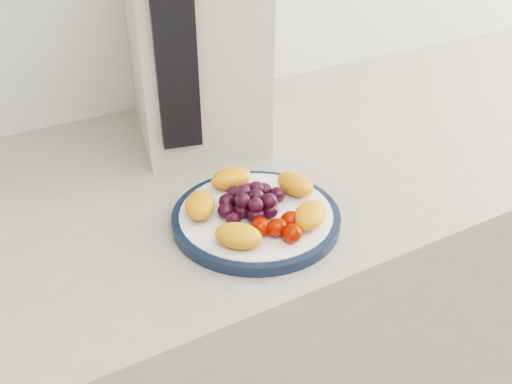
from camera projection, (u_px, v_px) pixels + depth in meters
counter at (188, 383)px, 1.11m from camera, size 3.50×0.60×0.90m
plate_rim at (256, 218)px, 0.78m from camera, size 0.23×0.23×0.01m
plate_face at (256, 218)px, 0.78m from camera, size 0.21×0.21×0.02m
appliance_body at (192, 35)px, 0.94m from camera, size 0.26×0.31×0.34m
appliance_panel at (176, 64)px, 0.81m from camera, size 0.06×0.03×0.26m
fruit_plate at (256, 204)px, 0.77m from camera, size 0.20×0.19×0.04m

